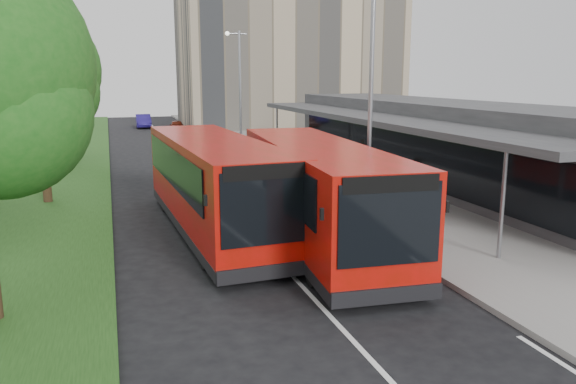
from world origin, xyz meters
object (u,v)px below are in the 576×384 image
at_px(bollard, 273,150).
at_px(lamp_post_near, 369,91).
at_px(bus_main, 318,193).
at_px(bus_second, 215,185).
at_px(tree_mid, 37,78).
at_px(tree_far, 61,87).
at_px(litter_bin, 319,170).
at_px(car_near, 177,126).
at_px(car_far, 143,121).
at_px(lamp_post_far, 239,83).

bearing_deg(bollard, lamp_post_near, -94.44).
relative_size(bus_main, bus_second, 1.00).
distance_m(tree_mid, lamp_post_near, 13.18).
relative_size(tree_far, litter_bin, 8.98).
bearing_deg(bus_second, tree_mid, 129.46).
bearing_deg(car_near, bollard, -71.99).
height_order(tree_far, lamp_post_near, lamp_post_near).
distance_m(lamp_post_near, car_far, 42.37).
relative_size(tree_mid, lamp_post_far, 0.99).
relative_size(tree_far, car_far, 1.70).
height_order(litter_bin, car_far, car_far).
bearing_deg(bus_main, tree_far, 117.05).
height_order(lamp_post_far, car_far, lamp_post_far).
bearing_deg(tree_far, bollard, -13.45).
xyz_separation_m(lamp_post_near, bollard, (1.25, 16.09, -4.10)).
distance_m(lamp_post_near, bus_second, 6.14).
relative_size(bus_second, bollard, 12.16).
relative_size(car_near, car_far, 0.76).
bearing_deg(tree_far, lamp_post_far, 4.87).
distance_m(bus_second, bollard, 16.77).
xyz_separation_m(bus_main, bollard, (3.68, 17.71, -1.00)).
xyz_separation_m(lamp_post_near, bus_main, (-2.44, -1.62, -3.10)).
xyz_separation_m(lamp_post_near, car_near, (-2.35, 36.69, -4.18)).
bearing_deg(lamp_post_near, tree_mid, 147.64).
height_order(tree_mid, lamp_post_near, lamp_post_near).
bearing_deg(litter_bin, car_far, 101.24).
bearing_deg(tree_mid, lamp_post_far, 49.32).
xyz_separation_m(lamp_post_far, bollard, (1.25, -3.91, -4.10)).
relative_size(bollard, car_far, 0.22).
xyz_separation_m(bus_second, bollard, (6.51, 15.43, -1.01)).
xyz_separation_m(bus_main, car_far, (-2.69, 43.49, -0.94)).
relative_size(tree_far, bus_main, 0.62).
relative_size(tree_mid, car_near, 2.51).
bearing_deg(bus_second, car_near, 82.28).
xyz_separation_m(lamp_post_far, bus_second, (-5.26, -19.34, -3.09)).
bearing_deg(litter_bin, car_near, 97.78).
xyz_separation_m(litter_bin, car_near, (-3.84, 28.09, -0.00)).
relative_size(bus_second, car_far, 2.73).
xyz_separation_m(lamp_post_near, litter_bin, (1.49, 8.60, -4.18)).
bearing_deg(car_far, litter_bin, -78.03).
height_order(tree_mid, car_far, tree_mid).
bearing_deg(car_near, tree_mid, -98.40).
bearing_deg(bus_main, car_far, 97.79).
xyz_separation_m(bollard, car_far, (-6.37, 25.77, 0.07)).
relative_size(bus_main, litter_bin, 14.46).
relative_size(lamp_post_near, lamp_post_far, 1.00).
bearing_deg(tree_far, bus_second, -72.30).
xyz_separation_m(lamp_post_far, bus_main, (-2.44, -21.62, -3.10)).
distance_m(litter_bin, bollard, 7.50).
height_order(tree_far, car_near, tree_far).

